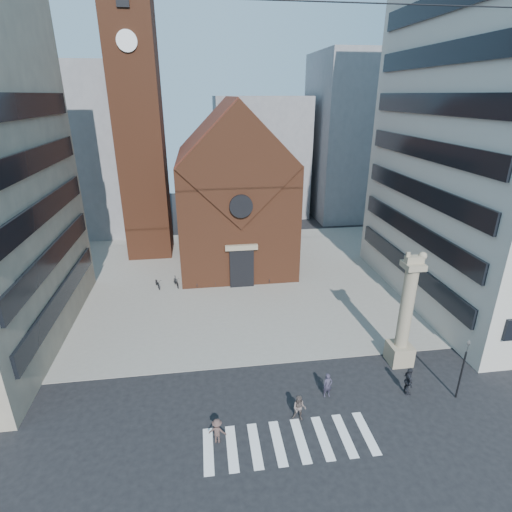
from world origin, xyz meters
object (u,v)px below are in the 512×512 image
(traffic_light, at_px, (463,368))
(pedestrian_1, at_px, (299,408))
(pedestrian_0, at_px, (328,385))
(pedestrian_2, at_px, (408,381))
(lion_column, at_px, (404,321))
(scooter_0, at_px, (158,283))

(traffic_light, distance_m, pedestrian_1, 10.63)
(pedestrian_0, bearing_deg, pedestrian_1, -150.73)
(pedestrian_2, bearing_deg, lion_column, -8.62)
(lion_column, bearing_deg, scooter_0, 141.34)
(traffic_light, height_order, scooter_0, traffic_light)
(pedestrian_0, bearing_deg, lion_column, 16.15)
(pedestrian_0, height_order, scooter_0, pedestrian_0)
(scooter_0, bearing_deg, pedestrian_1, -80.83)
(scooter_0, bearing_deg, lion_column, -56.87)
(lion_column, bearing_deg, pedestrian_1, -152.63)
(pedestrian_0, distance_m, pedestrian_2, 5.26)
(pedestrian_1, distance_m, pedestrian_2, 7.62)
(lion_column, distance_m, pedestrian_1, 9.96)
(traffic_light, relative_size, pedestrian_0, 2.54)
(pedestrian_0, bearing_deg, pedestrian_2, -12.83)
(traffic_light, bearing_deg, pedestrian_2, 165.40)
(pedestrian_1, relative_size, pedestrian_2, 0.86)
(pedestrian_0, bearing_deg, traffic_light, -16.21)
(pedestrian_0, distance_m, pedestrian_1, 2.85)
(lion_column, distance_m, traffic_light, 4.62)
(traffic_light, height_order, pedestrian_0, traffic_light)
(pedestrian_2, bearing_deg, scooter_0, 52.93)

